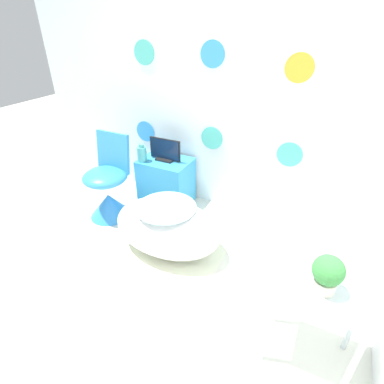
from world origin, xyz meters
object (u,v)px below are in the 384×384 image
(chair, at_px, (108,191))
(tv, at_px, (165,151))
(bathtub, at_px, (167,227))
(potted_plant_left, at_px, (328,273))
(vase, at_px, (142,154))

(chair, height_order, tv, chair)
(tv, bearing_deg, bathtub, -58.89)
(chair, relative_size, potted_plant_left, 3.81)
(bathtub, distance_m, vase, 0.91)
(chair, xyz_separation_m, vase, (0.20, 0.36, 0.32))
(chair, bearing_deg, bathtub, -13.00)
(tv, xyz_separation_m, vase, (-0.20, -0.13, -0.02))
(tv, bearing_deg, potted_plant_left, -34.78)
(chair, height_order, vase, chair)
(chair, bearing_deg, vase, 61.35)
(vase, height_order, potted_plant_left, potted_plant_left)
(bathtub, height_order, vase, vase)
(bathtub, height_order, tv, tv)
(tv, bearing_deg, chair, -129.28)
(bathtub, height_order, chair, chair)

